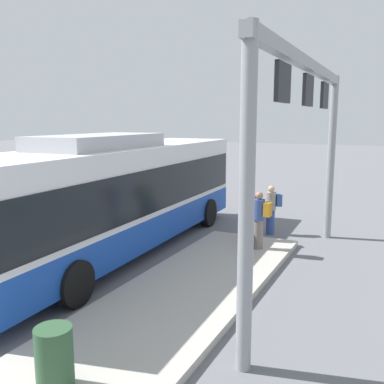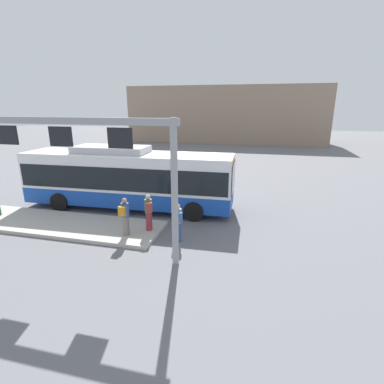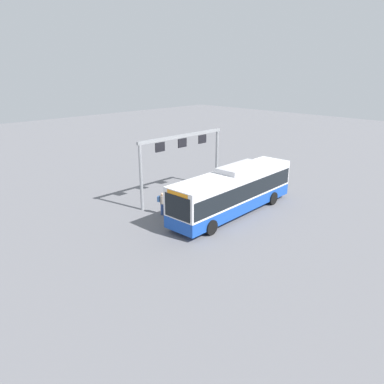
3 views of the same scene
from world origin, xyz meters
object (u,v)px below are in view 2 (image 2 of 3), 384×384
bus_main (128,176)px  person_boarding (178,222)px  person_waiting_mid (125,216)px  person_waiting_near (149,212)px

bus_main → person_boarding: bearing=-43.7°
person_boarding → person_waiting_mid: (-2.26, -0.27, 0.16)m
person_waiting_near → bus_main: bearing=10.7°
person_boarding → person_waiting_near: size_ratio=1.00×
person_waiting_near → person_boarding: bearing=-134.6°
bus_main → person_boarding: bus_main is taller
person_waiting_near → person_waiting_mid: same height
person_waiting_mid → person_boarding: bearing=-80.7°
bus_main → person_waiting_near: (2.40, -3.01, -0.76)m
bus_main → person_waiting_near: bearing=-53.4°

